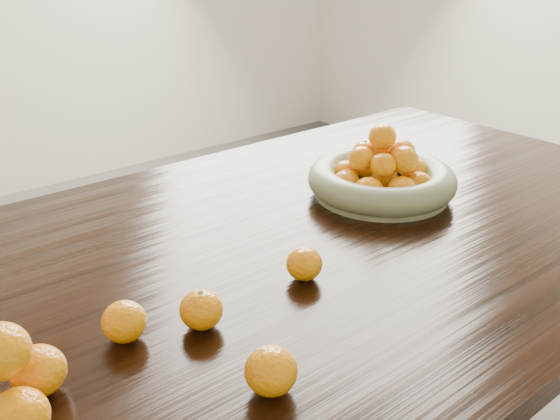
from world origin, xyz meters
TOP-DOWN VIEW (x-y plane):
  - dining_table at (0.00, 0.00)m, footprint 2.00×1.00m
  - fruit_bowl at (0.37, 0.04)m, footprint 0.31×0.31m
  - orange_pyramid at (-0.45, -0.14)m, footprint 0.14×0.14m
  - loose_orange_0 at (-0.19, -0.13)m, footprint 0.06×0.06m
  - loose_orange_1 at (-0.20, -0.29)m, footprint 0.06×0.06m
  - loose_orange_2 at (0.01, -0.12)m, footprint 0.06×0.06m
  - loose_orange_3 at (-0.28, -0.08)m, footprint 0.06×0.06m

SIDE VIEW (x-z plane):
  - dining_table at x=0.00m, z-range 0.29..1.04m
  - loose_orange_2 at x=0.01m, z-range 0.75..0.80m
  - loose_orange_0 at x=-0.19m, z-range 0.75..0.81m
  - loose_orange_3 at x=-0.28m, z-range 0.75..0.81m
  - loose_orange_1 at x=-0.20m, z-range 0.75..0.81m
  - fruit_bowl at x=0.37m, z-range 0.71..0.87m
  - orange_pyramid at x=-0.45m, z-range 0.74..0.86m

